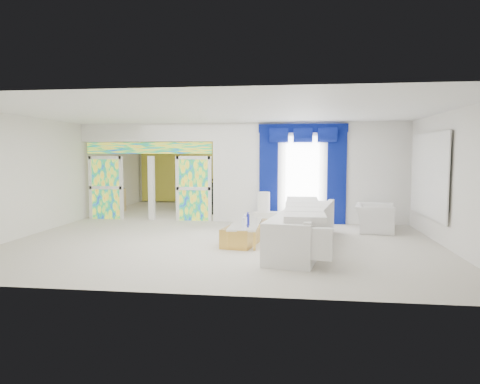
# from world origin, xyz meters

# --- Properties ---
(floor) EXTENTS (12.00, 12.00, 0.00)m
(floor) POSITION_xyz_m (0.00, 0.00, 0.00)
(floor) COLOR #B7AF9E
(floor) RESTS_ON ground
(dividing_wall) EXTENTS (5.70, 0.18, 3.00)m
(dividing_wall) POSITION_xyz_m (2.15, 1.00, 1.50)
(dividing_wall) COLOR white
(dividing_wall) RESTS_ON ground
(dividing_header) EXTENTS (4.30, 0.18, 0.55)m
(dividing_header) POSITION_xyz_m (-2.85, 1.00, 2.73)
(dividing_header) COLOR white
(dividing_header) RESTS_ON dividing_wall
(stained_panel_left) EXTENTS (0.95, 0.04, 2.00)m
(stained_panel_left) POSITION_xyz_m (-4.28, 1.00, 1.00)
(stained_panel_left) COLOR #994C3F
(stained_panel_left) RESTS_ON ground
(stained_panel_right) EXTENTS (0.95, 0.04, 2.00)m
(stained_panel_right) POSITION_xyz_m (-1.42, 1.00, 1.00)
(stained_panel_right) COLOR #994C3F
(stained_panel_right) RESTS_ON ground
(stained_transom) EXTENTS (4.00, 0.05, 0.35)m
(stained_transom) POSITION_xyz_m (-2.85, 1.00, 2.25)
(stained_transom) COLOR #994C3F
(stained_transom) RESTS_ON dividing_header
(window_pane) EXTENTS (1.00, 0.02, 2.30)m
(window_pane) POSITION_xyz_m (1.90, 0.90, 1.45)
(window_pane) COLOR white
(window_pane) RESTS_ON dividing_wall
(blue_drape_left) EXTENTS (0.55, 0.10, 2.80)m
(blue_drape_left) POSITION_xyz_m (0.90, 0.87, 1.40)
(blue_drape_left) COLOR #040B4D
(blue_drape_left) RESTS_ON ground
(blue_drape_right) EXTENTS (0.55, 0.10, 2.80)m
(blue_drape_right) POSITION_xyz_m (2.90, 0.87, 1.40)
(blue_drape_right) COLOR #040B4D
(blue_drape_right) RESTS_ON ground
(blue_pelmet) EXTENTS (2.60, 0.12, 0.25)m
(blue_pelmet) POSITION_xyz_m (1.90, 0.87, 2.82)
(blue_pelmet) COLOR #040B4D
(blue_pelmet) RESTS_ON dividing_wall
(wall_mirror) EXTENTS (0.04, 2.70, 1.90)m
(wall_mirror) POSITION_xyz_m (4.94, -1.00, 1.55)
(wall_mirror) COLOR white
(wall_mirror) RESTS_ON ground
(gold_curtains) EXTENTS (9.70, 0.12, 2.90)m
(gold_curtains) POSITION_xyz_m (0.00, 5.90, 1.50)
(gold_curtains) COLOR gold
(gold_curtains) RESTS_ON ground
(white_sofa) EXTENTS (1.66, 4.35, 0.81)m
(white_sofa) POSITION_xyz_m (1.90, -2.37, 0.41)
(white_sofa) COLOR white
(white_sofa) RESTS_ON ground
(coffee_table) EXTENTS (0.97, 2.00, 0.43)m
(coffee_table) POSITION_xyz_m (0.55, -2.07, 0.21)
(coffee_table) COLOR gold
(coffee_table) RESTS_ON ground
(console_table) EXTENTS (1.18, 0.48, 0.38)m
(console_table) POSITION_xyz_m (1.09, 0.44, 0.19)
(console_table) COLOR white
(console_table) RESTS_ON ground
(table_lamp) EXTENTS (0.36, 0.36, 0.58)m
(table_lamp) POSITION_xyz_m (0.79, 0.44, 0.67)
(table_lamp) COLOR silver
(table_lamp) RESTS_ON console_table
(armchair) EXTENTS (1.15, 1.27, 0.73)m
(armchair) POSITION_xyz_m (3.80, -0.31, 0.36)
(armchair) COLOR white
(armchair) RESTS_ON ground
(grand_piano) EXTENTS (1.66, 2.14, 1.06)m
(grand_piano) POSITION_xyz_m (-1.53, 4.17, 0.53)
(grand_piano) COLOR black
(grand_piano) RESTS_ON ground
(piano_bench) EXTENTS (0.98, 0.41, 0.32)m
(piano_bench) POSITION_xyz_m (-1.53, 2.57, 0.16)
(piano_bench) COLOR black
(piano_bench) RESTS_ON ground
(tv_console) EXTENTS (0.65, 0.61, 0.81)m
(tv_console) POSITION_xyz_m (-4.69, 2.80, 0.41)
(tv_console) COLOR tan
(tv_console) RESTS_ON ground
(chandelier) EXTENTS (0.60, 0.60, 0.60)m
(chandelier) POSITION_xyz_m (-2.30, 3.40, 2.65)
(chandelier) COLOR gold
(chandelier) RESTS_ON ceiling
(decanters) EXTENTS (0.17, 0.97, 0.16)m
(decanters) POSITION_xyz_m (0.52, -1.96, 0.50)
(decanters) COLOR navy
(decanters) RESTS_ON coffee_table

